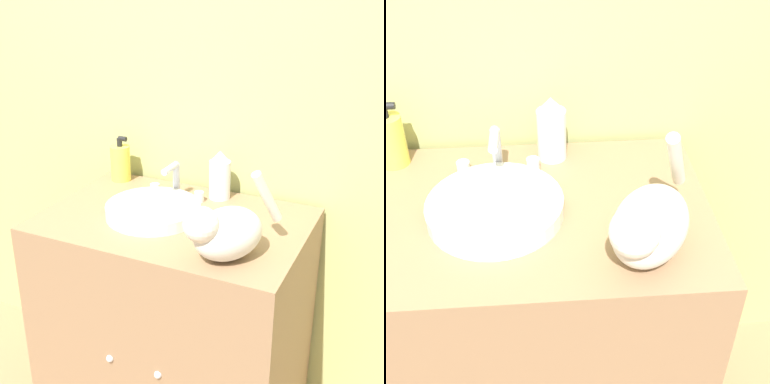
# 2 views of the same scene
# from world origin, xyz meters

# --- Properties ---
(vanity_cabinet) EXTENTS (0.83, 0.57, 0.83)m
(vanity_cabinet) POSITION_xyz_m (0.00, 0.28, 0.41)
(vanity_cabinet) COLOR #8C6B4C
(vanity_cabinet) RESTS_ON ground_plane
(sink_basin) EXTENTS (0.30, 0.30, 0.04)m
(sink_basin) POSITION_xyz_m (-0.07, 0.26, 0.85)
(sink_basin) COLOR silver
(sink_basin) RESTS_ON vanity_cabinet
(faucet) EXTENTS (0.20, 0.10, 0.13)m
(faucet) POSITION_xyz_m (-0.07, 0.42, 0.88)
(faucet) COLOR silver
(faucet) RESTS_ON vanity_cabinet
(cat) EXTENTS (0.23, 0.31, 0.23)m
(cat) POSITION_xyz_m (0.24, 0.11, 0.91)
(cat) COLOR silver
(cat) RESTS_ON vanity_cabinet
(soap_bottle) EXTENTS (0.07, 0.07, 0.17)m
(soap_bottle) POSITION_xyz_m (-0.33, 0.49, 0.90)
(soap_bottle) COLOR #EADB4C
(soap_bottle) RESTS_ON vanity_cabinet
(spray_bottle) EXTENTS (0.07, 0.07, 0.17)m
(spray_bottle) POSITION_xyz_m (0.07, 0.49, 0.91)
(spray_bottle) COLOR silver
(spray_bottle) RESTS_ON vanity_cabinet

